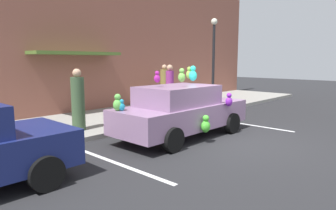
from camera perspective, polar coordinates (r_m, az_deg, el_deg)
name	(u,v)px	position (r m, az deg, el deg)	size (l,w,h in m)	color
ground_plane	(235,142)	(8.87, 12.41, -6.70)	(60.00, 60.00, 0.00)	#262628
sidewalk	(123,117)	(12.11, -8.37, -2.19)	(24.00, 4.00, 0.15)	gray
storefront_building	(90,39)	(13.68, -14.44, 11.96)	(24.00, 1.25, 6.40)	brown
parking_stripe_front	(244,124)	(11.33, 14.09, -3.46)	(0.12, 3.60, 0.01)	silver
parking_stripe_rear	(116,163)	(7.03, -9.73, -10.63)	(0.12, 3.60, 0.01)	silver
plush_covered_car	(182,110)	(9.03, 2.55, -1.03)	(4.46, 2.06, 2.11)	#967298
teddy_bear_on_sidewalk	(132,116)	(10.45, -6.70, -2.00)	(0.29, 0.24, 0.55)	beige
street_lamp_post	(214,54)	(13.77, 8.52, 9.45)	(0.28, 0.28, 3.93)	black
pedestrian_near_shopfront	(78,102)	(9.65, -16.50, 0.54)	(0.40, 0.40, 1.88)	#3B5435
pedestrian_walking_past	(164,86)	(14.79, -0.69, 3.58)	(0.39, 0.39, 1.92)	olive
pedestrian_by_lamp	(170,89)	(12.74, 0.33, 2.96)	(0.33, 0.33, 1.95)	#912F85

